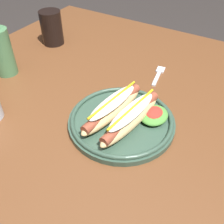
% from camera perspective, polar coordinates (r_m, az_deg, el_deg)
% --- Properties ---
extents(ground_plane, '(8.00, 8.00, 0.00)m').
position_cam_1_polar(ground_plane, '(1.38, -4.90, -22.42)').
color(ground_plane, '#2D2826').
extents(dining_table, '(1.27, 1.05, 0.74)m').
position_cam_1_polar(dining_table, '(0.85, -7.37, -2.56)').
color(dining_table, brown).
rests_on(dining_table, ground_plane).
extents(hot_dog_plate, '(0.29, 0.29, 0.08)m').
position_cam_1_polar(hot_dog_plate, '(0.70, 2.42, -1.11)').
color(hot_dog_plate, '#334C3D').
rests_on(hot_dog_plate, dining_table).
extents(fork, '(0.12, 0.04, 0.00)m').
position_cam_1_polar(fork, '(0.92, 10.06, 8.06)').
color(fork, silver).
rests_on(fork, dining_table).
extents(soda_cup, '(0.08, 0.08, 0.13)m').
position_cam_1_polar(soda_cup, '(1.11, -12.98, 17.41)').
color(soda_cup, black).
rests_on(soda_cup, dining_table).
extents(glass_bottle, '(0.07, 0.07, 0.24)m').
position_cam_1_polar(glass_bottle, '(0.94, -22.97, 12.55)').
color(glass_bottle, '#4C7F51').
rests_on(glass_bottle, dining_table).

